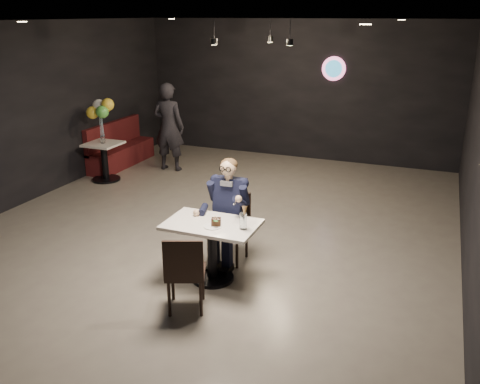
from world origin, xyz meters
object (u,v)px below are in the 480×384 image
at_px(sundae_glass, 243,221).
at_px(balloon_vase, 103,139).
at_px(booth_bench, 121,144).
at_px(passerby, 169,127).
at_px(chair_near, 186,271).
at_px(seated_man, 230,210).
at_px(side_table, 105,161).
at_px(main_table, 212,252).
at_px(chair_far, 230,228).

distance_m(sundae_glass, balloon_vase, 4.90).
relative_size(booth_bench, passerby, 1.03).
height_order(chair_near, seated_man, seated_man).
bearing_deg(side_table, main_table, -38.08).
bearing_deg(seated_man, passerby, 129.36).
bearing_deg(main_table, chair_near, -90.00).
height_order(main_table, booth_bench, booth_bench).
bearing_deg(side_table, balloon_vase, 0.00).
distance_m(seated_man, side_table, 4.25).
bearing_deg(sundae_glass, chair_near, -121.67).
xyz_separation_m(booth_bench, side_table, (0.30, -1.00, -0.07)).
height_order(seated_man, balloon_vase, seated_man).
height_order(booth_bench, passerby, passerby).
xyz_separation_m(sundae_glass, passerby, (-3.18, 3.95, 0.06)).
height_order(chair_near, balloon_vase, chair_near).
height_order(main_table, chair_far, chair_far).
height_order(chair_far, passerby, passerby).
distance_m(main_table, balloon_vase, 4.58).
bearing_deg(booth_bench, chair_far, -39.99).
bearing_deg(chair_near, sundae_glass, 36.01).
bearing_deg(sundae_glass, balloon_vase, 144.68).
bearing_deg(booth_bench, chair_near, -49.16).
bearing_deg(passerby, side_table, 50.21).
distance_m(seated_man, balloon_vase, 4.24).
bearing_deg(side_table, sundae_glass, -35.32).
bearing_deg(sundae_glass, main_table, 176.93).
distance_m(main_table, side_table, 4.56).
relative_size(chair_far, chair_near, 1.00).
bearing_deg(sundae_glass, chair_far, 125.67).
height_order(chair_far, sundae_glass, sundae_glass).
xyz_separation_m(chair_near, balloon_vase, (-3.59, 3.50, 0.36)).
bearing_deg(booth_bench, seated_man, -39.99).
distance_m(chair_near, passerby, 5.40).
bearing_deg(chair_far, main_table, -90.00).
bearing_deg(seated_man, sundae_glass, -54.33).
distance_m(main_table, chair_near, 0.69).
relative_size(chair_far, side_table, 1.17).
bearing_deg(booth_bench, sundae_glass, -41.72).
xyz_separation_m(sundae_glass, balloon_vase, (-4.00, 2.83, -0.03)).
height_order(chair_far, seated_man, seated_man).
relative_size(main_table, seated_man, 0.76).
relative_size(seated_man, passerby, 0.80).
bearing_deg(seated_man, side_table, 147.78).
bearing_deg(chair_near, main_table, 67.68).
bearing_deg(side_table, passerby, 53.61).
bearing_deg(balloon_vase, passerby, 53.61).
distance_m(main_table, chair_far, 0.56).
height_order(main_table, seated_man, seated_man).
bearing_deg(chair_far, side_table, 147.78).
relative_size(seated_man, balloon_vase, 10.43).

